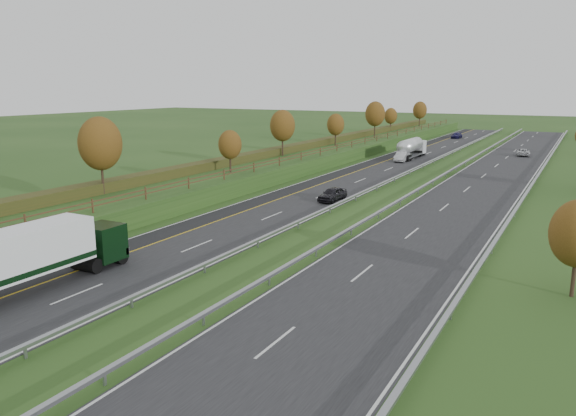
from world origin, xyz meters
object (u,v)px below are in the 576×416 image
(car_silver_mid, at_px, (402,156))
(box_lorry, at_px, (11,261))
(car_dark_near, at_px, (333,194))
(car_oncoming, at_px, (523,152))
(road_tanker, at_px, (412,148))
(car_small_far, at_px, (457,135))

(car_silver_mid, bearing_deg, box_lorry, -95.93)
(car_dark_near, distance_m, car_oncoming, 55.81)
(road_tanker, height_order, car_silver_mid, road_tanker)
(road_tanker, xyz_separation_m, car_oncoming, (17.19, 12.50, -1.18))
(car_small_far, relative_size, car_oncoming, 1.00)
(car_dark_near, xyz_separation_m, car_oncoming, (14.10, 54.00, -0.11))
(road_tanker, xyz_separation_m, car_small_far, (-1.05, 42.69, -1.15))
(box_lorry, relative_size, car_small_far, 3.50)
(box_lorry, height_order, car_oncoming, box_lorry)
(road_tanker, distance_m, car_oncoming, 21.29)
(car_silver_mid, distance_m, car_oncoming, 24.85)
(box_lorry, bearing_deg, car_oncoming, 77.95)
(car_silver_mid, xyz_separation_m, car_small_far, (-0.95, 48.02, -0.15))
(box_lorry, distance_m, car_small_far, 120.05)
(road_tanker, relative_size, car_silver_mid, 2.24)
(road_tanker, height_order, car_small_far, road_tanker)
(box_lorry, bearing_deg, road_tanker, 88.53)
(car_oncoming, bearing_deg, box_lorry, 71.68)
(box_lorry, height_order, car_silver_mid, box_lorry)
(road_tanker, bearing_deg, car_oncoming, 36.02)
(box_lorry, bearing_deg, car_silver_mid, 88.50)
(car_dark_near, relative_size, car_small_far, 0.96)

